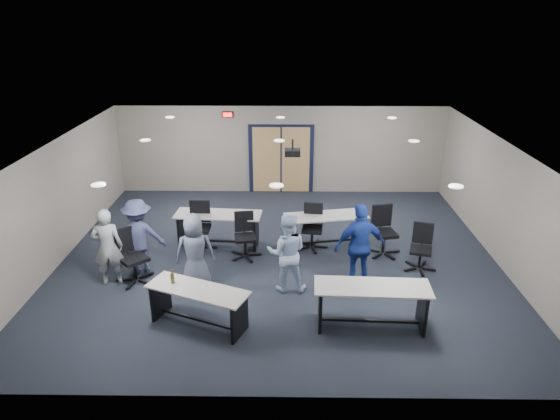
{
  "coord_description": "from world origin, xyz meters",
  "views": [
    {
      "loc": [
        0.17,
        -10.37,
        5.46
      ],
      "look_at": [
        0.03,
        -0.3,
        1.32
      ],
      "focal_mm": 32.0,
      "sensor_mm": 36.0,
      "label": 1
    }
  ],
  "objects_px": {
    "table_back_left": "(218,224)",
    "chair_loose_right": "(421,248)",
    "chair_back_b": "(245,236)",
    "chair_back_d": "(385,231)",
    "table_back_right": "(326,225)",
    "person_navy": "(360,246)",
    "person_gray": "(108,247)",
    "person_lightblue": "(287,253)",
    "table_front_left": "(198,300)",
    "chair_loose_left": "(133,257)",
    "chair_back_c": "(312,227)",
    "chair_back_a": "(199,227)",
    "table_front_right": "(372,299)",
    "person_plaid": "(195,252)",
    "person_back": "(139,236)"
  },
  "relations": [
    {
      "from": "chair_back_b",
      "to": "chair_loose_right",
      "type": "xyz_separation_m",
      "value": [
        3.92,
        -0.56,
        -0.01
      ]
    },
    {
      "from": "table_back_left",
      "to": "person_lightblue",
      "type": "height_order",
      "value": "person_lightblue"
    },
    {
      "from": "chair_loose_left",
      "to": "table_front_right",
      "type": "bearing_deg",
      "value": -61.48
    },
    {
      "from": "chair_back_b",
      "to": "person_back",
      "type": "height_order",
      "value": "person_back"
    },
    {
      "from": "table_back_right",
      "to": "chair_back_b",
      "type": "bearing_deg",
      "value": -172.8
    },
    {
      "from": "table_back_left",
      "to": "chair_back_c",
      "type": "distance_m",
      "value": 2.27
    },
    {
      "from": "table_front_right",
      "to": "chair_back_c",
      "type": "bearing_deg",
      "value": 108.69
    },
    {
      "from": "chair_back_a",
      "to": "chair_back_b",
      "type": "height_order",
      "value": "chair_back_a"
    },
    {
      "from": "chair_back_a",
      "to": "person_plaid",
      "type": "height_order",
      "value": "person_plaid"
    },
    {
      "from": "table_back_left",
      "to": "chair_back_c",
      "type": "xyz_separation_m",
      "value": [
        2.27,
        -0.12,
        -0.03
      ]
    },
    {
      "from": "person_back",
      "to": "table_back_left",
      "type": "bearing_deg",
      "value": -153.65
    },
    {
      "from": "chair_back_b",
      "to": "chair_loose_right",
      "type": "height_order",
      "value": "chair_back_b"
    },
    {
      "from": "chair_loose_right",
      "to": "person_gray",
      "type": "distance_m",
      "value": 6.7
    },
    {
      "from": "table_back_left",
      "to": "person_navy",
      "type": "xyz_separation_m",
      "value": [
        3.15,
        -1.85,
        0.34
      ]
    },
    {
      "from": "chair_back_a",
      "to": "person_back",
      "type": "relative_size",
      "value": 0.69
    },
    {
      "from": "chair_back_b",
      "to": "chair_loose_left",
      "type": "relative_size",
      "value": 0.91
    },
    {
      "from": "table_front_left",
      "to": "chair_back_d",
      "type": "relative_size",
      "value": 1.68
    },
    {
      "from": "chair_loose_right",
      "to": "person_plaid",
      "type": "xyz_separation_m",
      "value": [
        -4.82,
        -0.81,
        0.29
      ]
    },
    {
      "from": "chair_back_a",
      "to": "person_back",
      "type": "xyz_separation_m",
      "value": [
        -1.11,
        -1.11,
        0.26
      ]
    },
    {
      "from": "table_back_right",
      "to": "person_navy",
      "type": "bearing_deg",
      "value": -84.52
    },
    {
      "from": "chair_back_d",
      "to": "person_back",
      "type": "xyz_separation_m",
      "value": [
        -5.48,
        -0.89,
        0.26
      ]
    },
    {
      "from": "table_front_left",
      "to": "chair_back_b",
      "type": "relative_size",
      "value": 1.86
    },
    {
      "from": "chair_back_b",
      "to": "chair_back_d",
      "type": "xyz_separation_m",
      "value": [
        3.25,
        0.18,
        0.06
      ]
    },
    {
      "from": "chair_back_b",
      "to": "chair_back_d",
      "type": "bearing_deg",
      "value": -5.77
    },
    {
      "from": "table_front_right",
      "to": "chair_back_d",
      "type": "height_order",
      "value": "chair_back_d"
    },
    {
      "from": "table_front_right",
      "to": "chair_loose_left",
      "type": "height_order",
      "value": "chair_loose_left"
    },
    {
      "from": "table_back_left",
      "to": "person_plaid",
      "type": "relative_size",
      "value": 1.29
    },
    {
      "from": "chair_loose_right",
      "to": "person_navy",
      "type": "xyz_separation_m",
      "value": [
        -1.46,
        -0.69,
        0.39
      ]
    },
    {
      "from": "table_back_left",
      "to": "chair_loose_right",
      "type": "xyz_separation_m",
      "value": [
        4.61,
        -1.16,
        -0.05
      ]
    },
    {
      "from": "person_gray",
      "to": "person_lightblue",
      "type": "xyz_separation_m",
      "value": [
        3.7,
        -0.2,
        -0.0
      ]
    },
    {
      "from": "person_gray",
      "to": "table_back_left",
      "type": "bearing_deg",
      "value": -148.3
    },
    {
      "from": "chair_back_a",
      "to": "person_plaid",
      "type": "relative_size",
      "value": 0.71
    },
    {
      "from": "table_back_left",
      "to": "person_gray",
      "type": "xyz_separation_m",
      "value": [
        -2.04,
        -1.84,
        0.28
      ]
    },
    {
      "from": "table_back_left",
      "to": "person_gray",
      "type": "distance_m",
      "value": 2.76
    },
    {
      "from": "chair_back_b",
      "to": "person_plaid",
      "type": "distance_m",
      "value": 1.67
    },
    {
      "from": "table_front_right",
      "to": "person_lightblue",
      "type": "xyz_separation_m",
      "value": [
        -1.53,
        1.27,
        0.27
      ]
    },
    {
      "from": "chair_back_a",
      "to": "chair_back_b",
      "type": "xyz_separation_m",
      "value": [
        1.13,
        -0.39,
        -0.05
      ]
    },
    {
      "from": "table_back_left",
      "to": "table_back_right",
      "type": "bearing_deg",
      "value": 4.48
    },
    {
      "from": "table_back_right",
      "to": "person_navy",
      "type": "distance_m",
      "value": 1.98
    },
    {
      "from": "person_plaid",
      "to": "person_gray",
      "type": "bearing_deg",
      "value": -13.96
    },
    {
      "from": "table_front_right",
      "to": "person_navy",
      "type": "height_order",
      "value": "person_navy"
    },
    {
      "from": "chair_back_b",
      "to": "person_gray",
      "type": "xyz_separation_m",
      "value": [
        -2.74,
        -1.23,
        0.32
      ]
    },
    {
      "from": "chair_back_b",
      "to": "person_navy",
      "type": "xyz_separation_m",
      "value": [
        2.46,
        -1.25,
        0.38
      ]
    },
    {
      "from": "table_front_left",
      "to": "person_navy",
      "type": "xyz_separation_m",
      "value": [
        3.1,
        1.46,
        0.39
      ]
    },
    {
      "from": "chair_back_d",
      "to": "chair_back_c",
      "type": "bearing_deg",
      "value": 157.62
    },
    {
      "from": "chair_back_b",
      "to": "person_navy",
      "type": "height_order",
      "value": "person_navy"
    },
    {
      "from": "chair_back_d",
      "to": "table_front_left",
      "type": "bearing_deg",
      "value": -155.35
    },
    {
      "from": "table_front_right",
      "to": "table_back_left",
      "type": "relative_size",
      "value": 1.0
    },
    {
      "from": "table_back_right",
      "to": "chair_back_d",
      "type": "xyz_separation_m",
      "value": [
        1.33,
        -0.44,
        0.04
      ]
    },
    {
      "from": "table_front_left",
      "to": "person_gray",
      "type": "height_order",
      "value": "person_gray"
    }
  ]
}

